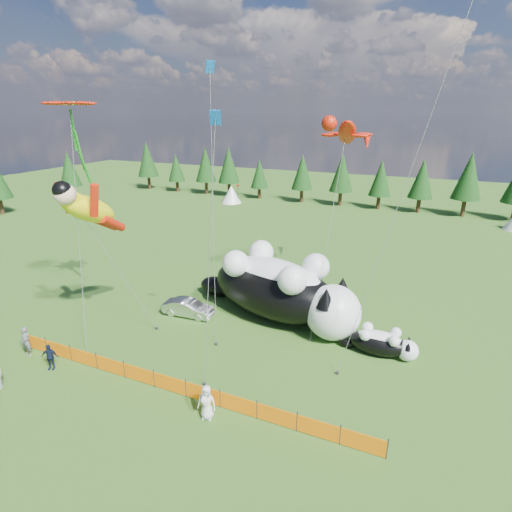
{
  "coord_description": "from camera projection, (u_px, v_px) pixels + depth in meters",
  "views": [
    {
      "loc": [
        11.09,
        -17.2,
        13.97
      ],
      "look_at": [
        1.92,
        4.0,
        5.6
      ],
      "focal_mm": 28.0,
      "sensor_mm": 36.0,
      "label": 1
    }
  ],
  "objects": [
    {
      "name": "spectator_a",
      "position": [
        26.0,
        342.0,
        24.0
      ],
      "size": [
        0.69,
        0.46,
        1.89
      ],
      "primitive_type": "imported",
      "rotation": [
        0.0,
        0.0,
        0.01
      ],
      "color": "#5D5D62",
      "rests_on": "ground"
    },
    {
      "name": "ground",
      "position": [
        200.0,
        361.0,
        23.74
      ],
      "size": [
        160.0,
        160.0,
        0.0
      ],
      "primitive_type": "plane",
      "color": "#133209",
      "rests_on": "ground"
    },
    {
      "name": "car",
      "position": [
        188.0,
        308.0,
        28.84
      ],
      "size": [
        3.81,
        1.59,
        1.23
      ],
      "primitive_type": "imported",
      "rotation": [
        0.0,
        0.0,
        1.65
      ],
      "color": "silver",
      "rests_on": "ground"
    },
    {
      "name": "flower_kite",
      "position": [
        70.0,
        107.0,
        23.41
      ],
      "size": [
        4.94,
        6.24,
        15.2
      ],
      "color": "red",
      "rests_on": "ground"
    },
    {
      "name": "festival_tents",
      "position": [
        424.0,
        211.0,
        53.67
      ],
      "size": [
        50.0,
        3.2,
        2.8
      ],
      "primitive_type": null,
      "color": "white",
      "rests_on": "ground"
    },
    {
      "name": "tree_line",
      "position": [
        350.0,
        181.0,
        61.21
      ],
      "size": [
        90.0,
        4.0,
        8.0
      ],
      "primitive_type": null,
      "color": "black",
      "rests_on": "ground"
    },
    {
      "name": "cat_small",
      "position": [
        382.0,
        343.0,
        24.13
      ],
      "size": [
        4.75,
        1.69,
        1.72
      ],
      "rotation": [
        0.0,
        0.0,
        0.0
      ],
      "color": "black",
      "rests_on": "ground"
    },
    {
      "name": "superhero_kite",
      "position": [
        89.0,
        209.0,
        23.85
      ],
      "size": [
        5.17,
        5.08,
        10.98
      ],
      "color": "yellow",
      "rests_on": "ground"
    },
    {
      "name": "safety_fence",
      "position": [
        170.0,
        384.0,
        20.98
      ],
      "size": [
        22.06,
        0.06,
        1.1
      ],
      "color": "#262626",
      "rests_on": "ground"
    },
    {
      "name": "diamond_kite_c",
      "position": [
        215.0,
        135.0,
        18.09
      ],
      "size": [
        1.08,
        1.62,
        14.42
      ],
      "color": "blue",
      "rests_on": "ground"
    },
    {
      "name": "spectator_e",
      "position": [
        207.0,
        402.0,
        19.03
      ],
      "size": [
        1.0,
        0.77,
        1.83
      ],
      "primitive_type": "imported",
      "rotation": [
        0.0,
        0.0,
        0.24
      ],
      "color": "silver",
      "rests_on": "ground"
    },
    {
      "name": "cat_large",
      "position": [
        280.0,
        288.0,
        27.94
      ],
      "size": [
        13.35,
        7.2,
        4.9
      ],
      "rotation": [
        0.0,
        0.0,
        -0.26
      ],
      "color": "black",
      "rests_on": "ground"
    },
    {
      "name": "diamond_kite_a",
      "position": [
        210.0,
        81.0,
        24.6
      ],
      "size": [
        2.82,
        5.15,
        17.58
      ],
      "color": "blue",
      "rests_on": "ground"
    },
    {
      "name": "spectator_c",
      "position": [
        50.0,
        357.0,
        22.76
      ],
      "size": [
        1.05,
        0.81,
        1.6
      ],
      "primitive_type": "imported",
      "rotation": [
        0.0,
        0.0,
        0.4
      ],
      "color": "#121A31",
      "rests_on": "ground"
    },
    {
      "name": "gecko_kite",
      "position": [
        347.0,
        133.0,
        27.73
      ],
      "size": [
        4.56,
        10.89,
        14.74
      ],
      "color": "red",
      "rests_on": "ground"
    }
  ]
}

